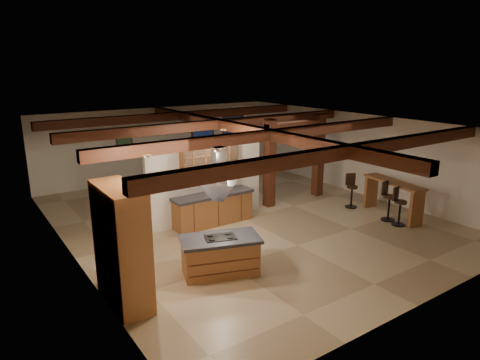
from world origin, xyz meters
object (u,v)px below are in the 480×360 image
(dining_table, at_px, (202,186))
(sofa, at_px, (224,164))
(kitchen_island, at_px, (220,255))
(bar_counter, at_px, (393,193))

(dining_table, distance_m, sofa, 3.65)
(kitchen_island, distance_m, dining_table, 6.17)
(bar_counter, bearing_deg, kitchen_island, -178.40)
(sofa, xyz_separation_m, bar_counter, (1.12, -7.95, 0.45))
(kitchen_island, height_order, sofa, kitchen_island)
(kitchen_island, relative_size, bar_counter, 0.89)
(dining_table, relative_size, bar_counter, 0.78)
(kitchen_island, distance_m, sofa, 9.68)
(dining_table, xyz_separation_m, bar_counter, (3.70, -5.38, 0.46))
(dining_table, xyz_separation_m, sofa, (2.59, 2.57, 0.01))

